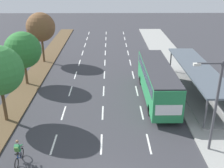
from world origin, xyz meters
The scene contains 11 objects.
median_strip centered at (-8.30, 20.00, 0.06)m, with size 2.60×52.00×0.12m, color brown.
sidewalk_right centered at (9.25, 20.00, 0.07)m, with size 4.50×52.00×0.15m, color #9E9E99.
lane_divider_left centered at (-3.50, 19.25, 0.00)m, with size 0.14×49.49×0.01m.
lane_divider_center centered at (0.00, 19.25, 0.00)m, with size 0.14×49.49×0.01m.
lane_divider_right centered at (3.50, 19.25, 0.00)m, with size 0.14×49.49×0.01m.
bus_shelter centered at (9.53, 13.35, 1.86)m, with size 2.90×13.81×2.86m.
bus centered at (5.25, 12.85, 2.07)m, with size 2.54×11.29×3.37m.
cyclist centered at (-5.35, 3.11, 0.79)m, with size 0.46×1.82×1.71m.
median_tree_third centered at (-8.53, 16.36, 3.96)m, with size 3.88×3.88×5.79m.
median_tree_fourth centered at (-8.38, 24.20, 4.85)m, with size 3.79×3.79×6.63m.
streetlight centered at (7.42, 4.30, 3.89)m, with size 1.91×0.24×6.50m.
Camera 1 is at (0.61, -11.35, 11.80)m, focal length 43.24 mm.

